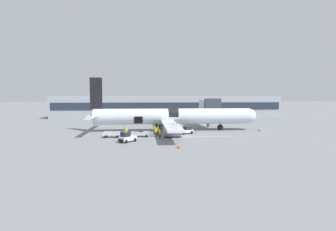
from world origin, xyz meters
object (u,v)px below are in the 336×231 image
object	(u,v)px
ground_crew_loader_b	(160,134)
ground_crew_supervisor	(154,129)
baggage_cart_queued	(112,135)
suitcase_on_tarmac_upright	(128,137)
ground_crew_helper	(156,132)
ground_crew_loader_a	(158,131)
ground_crew_marshal	(126,131)
baggage_tug_mid	(186,131)
airplane	(171,117)
baggage_cart_loading	(141,134)
ground_crew_driver	(164,130)
baggage_tug_lead	(127,138)

from	to	relation	value
ground_crew_loader_b	ground_crew_supervisor	world-z (taller)	ground_crew_supervisor
baggage_cart_queued	suitcase_on_tarmac_upright	xyz separation A→B (m)	(2.97, -2.20, -0.14)
ground_crew_supervisor	ground_crew_helper	bearing A→B (deg)	-87.12
ground_crew_loader_a	ground_crew_supervisor	world-z (taller)	ground_crew_supervisor
baggage_cart_queued	ground_crew_marshal	bearing A→B (deg)	23.29
baggage_cart_queued	suitcase_on_tarmac_upright	size ratio (longest dim) A/B	4.99
baggage_tug_mid	ground_crew_marshal	world-z (taller)	ground_crew_marshal
ground_crew_marshal	baggage_cart_queued	bearing A→B (deg)	-156.71
airplane	ground_crew_helper	distance (m)	8.50
baggage_cart_queued	ground_crew_loader_a	distance (m)	8.37
baggage_cart_queued	ground_crew_supervisor	world-z (taller)	ground_crew_supervisor
ground_crew_loader_a	baggage_cart_queued	bearing A→B (deg)	-168.99
ground_crew_loader_b	ground_crew_supervisor	distance (m)	4.78
ground_crew_helper	baggage_cart_loading	bearing A→B (deg)	-179.80
baggage_tug_mid	ground_crew_supervisor	world-z (taller)	ground_crew_supervisor
ground_crew_driver	ground_crew_supervisor	bearing A→B (deg)	137.37
ground_crew_driver	ground_crew_helper	size ratio (longest dim) A/B	1.05
baggage_tug_lead	ground_crew_loader_b	distance (m)	6.20
airplane	ground_crew_helper	size ratio (longest dim) A/B	20.39
ground_crew_driver	suitcase_on_tarmac_upright	size ratio (longest dim) A/B	2.35
ground_crew_marshal	ground_crew_loader_a	bearing A→B (deg)	5.47
baggage_tug_mid	suitcase_on_tarmac_upright	distance (m)	12.05
baggage_tug_lead	ground_crew_helper	size ratio (longest dim) A/B	1.71
baggage_cart_loading	ground_crew_driver	bearing A→B (deg)	17.03
airplane	ground_crew_loader_a	distance (m)	6.94
baggage_cart_queued	ground_crew_loader_b	world-z (taller)	ground_crew_loader_b
airplane	ground_crew_loader_a	xyz separation A→B (m)	(-2.92, -5.96, -2.04)
baggage_cart_queued	ground_crew_helper	world-z (taller)	ground_crew_helper
baggage_cart_loading	airplane	bearing A→B (deg)	51.30
ground_crew_supervisor	ground_crew_loader_b	bearing A→B (deg)	-80.97
baggage_cart_loading	ground_crew_helper	xyz separation A→B (m)	(2.71, 0.01, 0.40)
ground_crew_driver	airplane	bearing A→B (deg)	74.31
baggage_tug_lead	ground_crew_marshal	size ratio (longest dim) A/B	1.69
baggage_tug_lead	airplane	bearing A→B (deg)	57.04
ground_crew_driver	suitcase_on_tarmac_upright	distance (m)	7.32
baggage_tug_lead	ground_crew_supervisor	distance (m)	9.10
ground_crew_loader_b	ground_crew_helper	world-z (taller)	ground_crew_helper
airplane	baggage_tug_mid	size ratio (longest dim) A/B	11.09
suitcase_on_tarmac_upright	ground_crew_driver	bearing A→B (deg)	28.72
baggage_cart_queued	suitcase_on_tarmac_upright	bearing A→B (deg)	-36.55
airplane	baggage_cart_loading	xyz separation A→B (m)	(-6.07, -7.57, -2.36)
airplane	ground_crew_supervisor	world-z (taller)	airplane
baggage_tug_lead	baggage_cart_queued	world-z (taller)	baggage_tug_lead
ground_crew_supervisor	ground_crew_marshal	xyz separation A→B (m)	(-5.20, -1.87, 0.01)
baggage_cart_loading	suitcase_on_tarmac_upright	bearing A→B (deg)	-133.65
baggage_tug_lead	baggage_cart_queued	xyz separation A→B (m)	(-3.02, 4.94, -0.22)
baggage_tug_lead	baggage_cart_loading	bearing A→B (deg)	67.55
baggage_cart_queued	suitcase_on_tarmac_upright	distance (m)	3.70
ground_crew_driver	ground_crew_helper	world-z (taller)	ground_crew_driver
baggage_cart_queued	ground_crew_marshal	size ratio (longest dim) A/B	2.21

